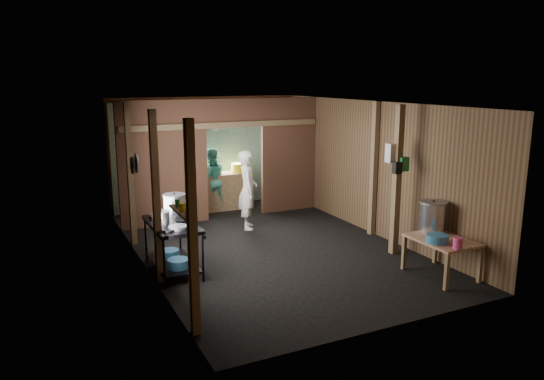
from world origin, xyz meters
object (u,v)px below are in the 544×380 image
stock_pot (433,217)px  cook (248,190)px  yellow_tub (239,168)px  pink_bucket (458,243)px  gas_range (173,247)px  stove_pot_large (175,205)px  prep_table (441,257)px

stock_pot → cook: 3.78m
stock_pot → yellow_tub: stock_pot is taller
pink_bucket → stock_pot: bearing=71.8°
gas_range → cook: (2.02, 1.70, 0.40)m
stove_pot_large → yellow_tub: stove_pot_large is taller
gas_range → stock_pot: stock_pot is taller
stove_pot_large → prep_table: bearing=-34.5°
prep_table → yellow_tub: bearing=102.3°
gas_range → pink_bucket: (3.59, -2.43, 0.28)m
yellow_tub → stove_pot_large: bearing=-128.3°
stove_pot_large → cook: cook is taller
yellow_tub → cook: (-0.51, -1.72, -0.15)m
gas_range → prep_table: size_ratio=1.34×
gas_range → stove_pot_large: stove_pot_large is taller
gas_range → stove_pot_large: bearing=68.6°
stock_pot → gas_range: bearing=157.5°
prep_table → stock_pot: 0.68m
pink_bucket → stove_pot_large: bearing=140.1°
pink_bucket → cook: (-1.57, 4.13, 0.12)m
gas_range → stock_pot: bearing=-22.5°
prep_table → pink_bucket: (-0.12, -0.43, 0.38)m
prep_table → stove_pot_large: size_ratio=2.70×
yellow_tub → cook: cook is taller
prep_table → stove_pot_large: (-3.54, 2.43, 0.67)m
pink_bucket → yellow_tub: size_ratio=0.44×
stock_pot → yellow_tub: bearing=104.8°
stock_pot → pink_bucket: 0.88m
yellow_tub → pink_bucket: bearing=-79.7°
gas_range → stock_pot: (3.86, -1.60, 0.43)m
stock_pot → prep_table: bearing=-110.8°
stock_pot → pink_bucket: stock_pot is taller
prep_table → cook: size_ratio=0.63×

